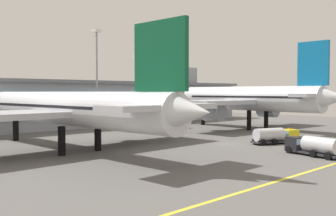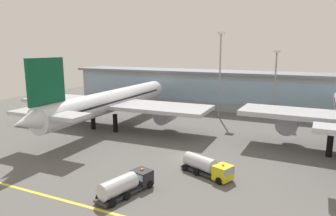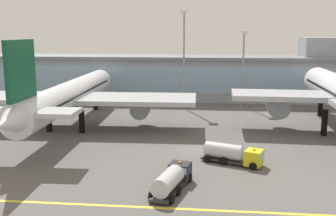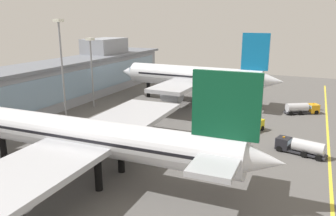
# 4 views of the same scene
# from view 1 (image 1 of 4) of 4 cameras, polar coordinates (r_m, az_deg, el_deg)

# --- Properties ---
(ground_plane) EXTENTS (180.00, 180.00, 0.00)m
(ground_plane) POSITION_cam_1_polar(r_m,az_deg,el_deg) (72.99, 8.70, -5.12)
(ground_plane) COLOR #5B5956
(terminal_building) EXTENTS (123.33, 14.00, 17.66)m
(terminal_building) POSITION_cam_1_polar(r_m,az_deg,el_deg) (110.60, -11.68, 0.88)
(terminal_building) COLOR #9399A3
(terminal_building) RESTS_ON ground
(airliner_near_left) EXTENTS (50.60, 57.69, 18.15)m
(airliner_near_left) POSITION_cam_1_polar(r_m,az_deg,el_deg) (64.99, -14.19, -0.22)
(airliner_near_left) COLOR black
(airliner_near_left) RESTS_ON ground
(airliner_near_right) EXTENTS (42.07, 50.76, 20.76)m
(airliner_near_right) POSITION_cam_1_polar(r_m,az_deg,el_deg) (103.65, 11.51, 1.28)
(airliner_near_right) COLOR black
(airliner_near_right) RESTS_ON ground
(fuel_tanker_truck) EXTENTS (9.30, 5.70, 2.90)m
(fuel_tanker_truck) POSITION_cam_1_polar(r_m,az_deg,el_deg) (74.64, 15.39, -3.84)
(fuel_tanker_truck) COLOR black
(fuel_tanker_truck) RESTS_ON ground
(service_truck_far) EXTENTS (4.81, 9.36, 2.90)m
(service_truck_far) POSITION_cam_1_polar(r_m,az_deg,el_deg) (62.49, 20.05, -5.09)
(service_truck_far) COLOR black
(service_truck_far) RESTS_ON ground
(apron_light_mast_west) EXTENTS (1.80, 1.80, 24.36)m
(apron_light_mast_west) POSITION_cam_1_polar(r_m,az_deg,el_deg) (96.37, -10.24, 6.13)
(apron_light_mast_west) COLOR gray
(apron_light_mast_west) RESTS_ON ground
(apron_light_mast_centre) EXTENTS (1.80, 1.80, 19.39)m
(apron_light_mast_centre) POSITION_cam_1_polar(r_m,az_deg,el_deg) (107.46, -4.46, 4.28)
(apron_light_mast_centre) COLOR gray
(apron_light_mast_centre) RESTS_ON ground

